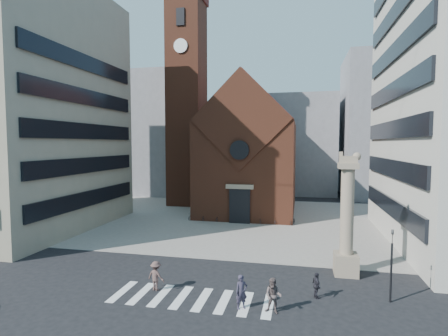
{
  "coord_description": "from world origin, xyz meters",
  "views": [
    {
      "loc": [
        6.78,
        -22.35,
        9.23
      ],
      "look_at": [
        0.1,
        8.0,
        7.05
      ],
      "focal_mm": 28.0,
      "sensor_mm": 36.0,
      "label": 1
    }
  ],
  "objects_px": {
    "scooter_0": "(192,216)",
    "lion_column": "(347,226)",
    "pedestrian_0": "(241,292)",
    "pedestrian_1": "(273,296)",
    "traffic_light": "(391,264)",
    "pedestrian_2": "(316,285)"
  },
  "relations": [
    {
      "from": "pedestrian_0",
      "to": "pedestrian_2",
      "type": "height_order",
      "value": "pedestrian_0"
    },
    {
      "from": "lion_column",
      "to": "pedestrian_2",
      "type": "bearing_deg",
      "value": -116.69
    },
    {
      "from": "pedestrian_0",
      "to": "pedestrian_1",
      "type": "bearing_deg",
      "value": -36.08
    },
    {
      "from": "pedestrian_1",
      "to": "scooter_0",
      "type": "bearing_deg",
      "value": 128.33
    },
    {
      "from": "scooter_0",
      "to": "lion_column",
      "type": "bearing_deg",
      "value": -24.3
    },
    {
      "from": "lion_column",
      "to": "pedestrian_1",
      "type": "height_order",
      "value": "lion_column"
    },
    {
      "from": "pedestrian_0",
      "to": "pedestrian_1",
      "type": "xyz_separation_m",
      "value": [
        1.78,
        -0.12,
        0.01
      ]
    },
    {
      "from": "traffic_light",
      "to": "pedestrian_0",
      "type": "relative_size",
      "value": 2.25
    },
    {
      "from": "lion_column",
      "to": "pedestrian_0",
      "type": "xyz_separation_m",
      "value": [
        -6.35,
        -6.63,
        -2.5
      ]
    },
    {
      "from": "scooter_0",
      "to": "pedestrian_1",
      "type": "bearing_deg",
      "value": -43.9
    },
    {
      "from": "lion_column",
      "to": "pedestrian_1",
      "type": "relative_size",
      "value": 4.51
    },
    {
      "from": "traffic_light",
      "to": "scooter_0",
      "type": "bearing_deg",
      "value": 134.09
    },
    {
      "from": "lion_column",
      "to": "pedestrian_1",
      "type": "xyz_separation_m",
      "value": [
        -4.57,
        -6.75,
        -2.49
      ]
    },
    {
      "from": "traffic_light",
      "to": "pedestrian_0",
      "type": "xyz_separation_m",
      "value": [
        -8.34,
        -2.63,
        -1.33
      ]
    },
    {
      "from": "pedestrian_2",
      "to": "scooter_0",
      "type": "bearing_deg",
      "value": 13.29
    },
    {
      "from": "scooter_0",
      "to": "pedestrian_2",
      "type": "bearing_deg",
      "value": -35.97
    },
    {
      "from": "traffic_light",
      "to": "pedestrian_2",
      "type": "bearing_deg",
      "value": -174.9
    },
    {
      "from": "traffic_light",
      "to": "pedestrian_1",
      "type": "distance_m",
      "value": 7.24
    },
    {
      "from": "scooter_0",
      "to": "traffic_light",
      "type": "bearing_deg",
      "value": -27.91
    },
    {
      "from": "pedestrian_1",
      "to": "scooter_0",
      "type": "relative_size",
      "value": 1.21
    },
    {
      "from": "pedestrian_1",
      "to": "scooter_0",
      "type": "xyz_separation_m",
      "value": [
        -11.33,
        21.23,
        -0.49
      ]
    },
    {
      "from": "pedestrian_0",
      "to": "scooter_0",
      "type": "relative_size",
      "value": 1.2
    }
  ]
}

